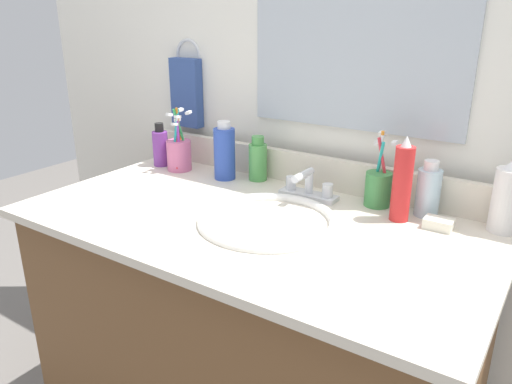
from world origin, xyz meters
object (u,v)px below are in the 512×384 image
at_px(bottle_gel_clear, 428,191).
at_px(bottle_spray_red, 402,183).
at_px(bottle_cream_purple, 160,147).
at_px(bottle_lotion_white, 507,199).
at_px(soap_bar, 439,224).
at_px(bottle_shampoo_blue, 224,152).
at_px(cup_green, 378,186).
at_px(bottle_toner_green, 258,160).
at_px(faucet, 308,188).
at_px(hand_towel, 186,93).
at_px(cup_pink, 179,153).

bearing_deg(bottle_gel_clear, bottle_spray_red, -125.50).
xyz_separation_m(bottle_cream_purple, bottle_gel_clear, (0.83, 0.05, 0.00)).
bearing_deg(bottle_spray_red, bottle_lotion_white, 17.15).
distance_m(bottle_spray_red, soap_bar, 0.12).
xyz_separation_m(bottle_spray_red, bottle_shampoo_blue, (-0.54, 0.02, -0.01)).
bearing_deg(cup_green, bottle_lotion_white, 1.16).
bearing_deg(bottle_cream_purple, bottle_gel_clear, 3.59).
xyz_separation_m(bottle_cream_purple, bottle_toner_green, (0.34, 0.05, -0.00)).
relative_size(bottle_spray_red, cup_green, 1.05).
distance_m(bottle_gel_clear, soap_bar, 0.09).
distance_m(faucet, cup_green, 0.18).
height_order(faucet, bottle_spray_red, bottle_spray_red).
bearing_deg(hand_towel, cup_green, -5.61).
height_order(bottle_cream_purple, bottle_spray_red, bottle_spray_red).
xyz_separation_m(hand_towel, faucet, (0.52, -0.12, -0.19)).
bearing_deg(faucet, hand_towel, 167.13).
bearing_deg(bottle_spray_red, faucet, 177.63).
xyz_separation_m(bottle_cream_purple, cup_pink, (0.08, -0.00, -0.01)).
height_order(hand_towel, bottle_spray_red, hand_towel).
bearing_deg(bottle_spray_red, hand_towel, 170.50).
relative_size(faucet, cup_green, 0.82).
bearing_deg(cup_green, hand_towel, 174.39).
relative_size(bottle_lotion_white, bottle_shampoo_blue, 0.98).
distance_m(bottle_shampoo_blue, cup_green, 0.46).
bearing_deg(bottle_spray_red, bottle_cream_purple, 179.13).
bearing_deg(bottle_spray_red, bottle_shampoo_blue, 177.98).
relative_size(faucet, cup_pink, 0.81).
bearing_deg(soap_bar, bottle_toner_green, 173.40).
bearing_deg(cup_pink, bottle_spray_red, -0.66).
distance_m(faucet, bottle_spray_red, 0.26).
xyz_separation_m(bottle_spray_red, cup_green, (-0.08, 0.06, -0.04)).
relative_size(bottle_shampoo_blue, bottle_toner_green, 1.31).
distance_m(bottle_gel_clear, bottle_toner_green, 0.49).
bearing_deg(soap_bar, hand_towel, 171.56).
distance_m(cup_green, cup_pink, 0.63).
xyz_separation_m(cup_green, soap_bar, (0.17, -0.06, -0.04)).
xyz_separation_m(hand_towel, soap_bar, (0.86, -0.13, -0.21)).
height_order(cup_pink, soap_bar, cup_pink).
bearing_deg(bottle_shampoo_blue, bottle_gel_clear, 4.46).
height_order(bottle_cream_purple, bottle_shampoo_blue, bottle_shampoo_blue).
xyz_separation_m(hand_towel, bottle_lotion_white, (0.99, -0.06, -0.14)).
height_order(faucet, cup_pink, cup_pink).
distance_m(bottle_toner_green, cup_green, 0.37).
relative_size(bottle_cream_purple, cup_green, 0.71).
relative_size(bottle_lotion_white, bottle_spray_red, 0.82).
height_order(hand_towel, bottle_gel_clear, hand_towel).
xyz_separation_m(hand_towel, bottle_gel_clear, (0.82, -0.06, -0.16)).
relative_size(cup_green, soap_bar, 3.07).
relative_size(hand_towel, bottle_spray_red, 1.06).
bearing_deg(cup_green, faucet, -163.86).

